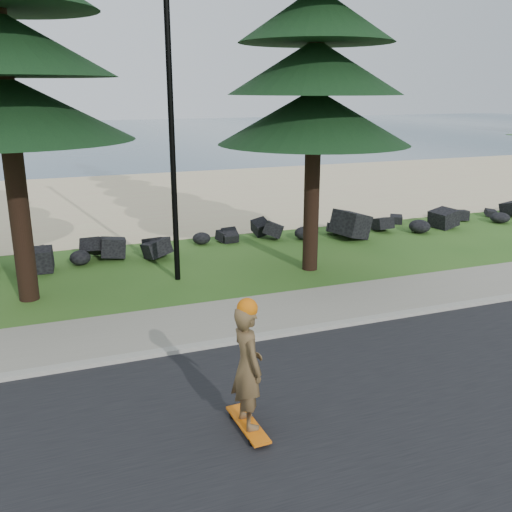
% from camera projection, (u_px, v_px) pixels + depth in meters
% --- Properties ---
extents(ground, '(160.00, 160.00, 0.00)m').
position_uv_depth(ground, '(214.00, 327.00, 11.53)').
color(ground, '#2D5B1C').
rests_on(ground, ground).
extents(road, '(160.00, 7.00, 0.02)m').
position_uv_depth(road, '(311.00, 455.00, 7.49)').
color(road, black).
rests_on(road, ground).
extents(kerb, '(160.00, 0.20, 0.10)m').
position_uv_depth(kerb, '(227.00, 342.00, 10.71)').
color(kerb, '#A5A295').
rests_on(kerb, ground).
extents(sidewalk, '(160.00, 2.00, 0.08)m').
position_uv_depth(sidewalk, '(211.00, 321.00, 11.70)').
color(sidewalk, gray).
rests_on(sidewalk, ground).
extents(beach_sand, '(160.00, 15.00, 0.01)m').
position_uv_depth(beach_sand, '(118.00, 200.00, 24.55)').
color(beach_sand, beige).
rests_on(beach_sand, ground).
extents(ocean, '(160.00, 58.00, 0.01)m').
position_uv_depth(ocean, '(69.00, 136.00, 57.32)').
color(ocean, '#39596D').
rests_on(ocean, ground).
extents(seawall_boulders, '(60.00, 2.40, 1.10)m').
position_uv_depth(seawall_boulders, '(159.00, 254.00, 16.56)').
color(seawall_boulders, black).
rests_on(seawall_boulders, ground).
extents(lamp_post, '(0.25, 0.14, 8.14)m').
position_uv_depth(lamp_post, '(171.00, 111.00, 13.24)').
color(lamp_post, black).
rests_on(lamp_post, ground).
extents(skateboarder, '(0.46, 1.07, 1.97)m').
position_uv_depth(skateboarder, '(247.00, 367.00, 7.76)').
color(skateboarder, orange).
rests_on(skateboarder, ground).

